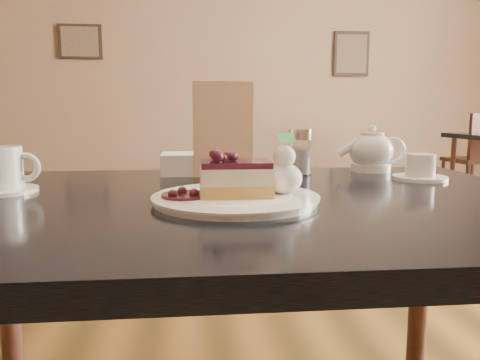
{
  "coord_description": "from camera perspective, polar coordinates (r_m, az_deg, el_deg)",
  "views": [
    {
      "loc": [
        -0.25,
        -0.88,
        0.92
      ],
      "look_at": [
        -0.17,
        -0.16,
        0.81
      ],
      "focal_mm": 35.0,
      "sensor_mm": 36.0,
      "label": 1
    }
  ],
  "objects": [
    {
      "name": "dessert_plate",
      "position": [
        0.81,
        -0.54,
        -2.35
      ],
      "size": [
        0.28,
        0.28,
        0.01
      ],
      "primitive_type": "cylinder",
      "color": "white",
      "rests_on": "main_table"
    },
    {
      "name": "napkin_stack",
      "position": [
        1.17,
        -6.58,
        2.01
      ],
      "size": [
        0.12,
        0.12,
        0.05
      ],
      "primitive_type": "cube",
      "rotation": [
        0.0,
        0.0,
        -0.01
      ],
      "color": "white",
      "rests_on": "main_table"
    },
    {
      "name": "whipped_cream",
      "position": [
        0.82,
        5.38,
        0.2
      ],
      "size": [
        0.06,
        0.06,
        0.06
      ],
      "color": "white",
      "rests_on": "dessert_plate"
    },
    {
      "name": "cheesecake_slice",
      "position": [
        0.8,
        -0.55,
        0.18
      ],
      "size": [
        0.12,
        0.09,
        0.06
      ],
      "rotation": [
        0.0,
        0.0,
        -0.01
      ],
      "color": "tan",
      "rests_on": "dessert_plate"
    },
    {
      "name": "main_table",
      "position": [
        0.87,
        -0.83,
        -7.22
      ],
      "size": [
        1.22,
        0.82,
        0.76
      ],
      "rotation": [
        0.0,
        0.0,
        -0.01
      ],
      "color": "black",
      "rests_on": "ground"
    },
    {
      "name": "berry_sauce",
      "position": [
        0.8,
        -6.7,
        -1.88
      ],
      "size": [
        0.08,
        0.08,
        0.01
      ],
      "primitive_type": "cylinder",
      "color": "black",
      "rests_on": "dessert_plate"
    },
    {
      "name": "tea_set",
      "position": [
        1.23,
        16.72,
        2.88
      ],
      "size": [
        0.22,
        0.27,
        0.11
      ],
      "color": "white",
      "rests_on": "main_table"
    },
    {
      "name": "sugar_shaker",
      "position": [
        1.15,
        7.31,
        3.47
      ],
      "size": [
        0.06,
        0.06,
        0.11
      ],
      "color": "white",
      "rests_on": "main_table"
    },
    {
      "name": "coffee_set",
      "position": [
        1.01,
        -27.0,
        0.88
      ],
      "size": [
        0.14,
        0.13,
        0.09
      ],
      "color": "white",
      "rests_on": "main_table"
    },
    {
      "name": "menu_card",
      "position": [
        1.11,
        -2.11,
        6.17
      ],
      "size": [
        0.14,
        0.03,
        0.22
      ],
      "primitive_type": "cube",
      "rotation": [
        0.0,
        0.0,
        -0.01
      ],
      "color": "#F6EFC6",
      "rests_on": "main_table"
    }
  ]
}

